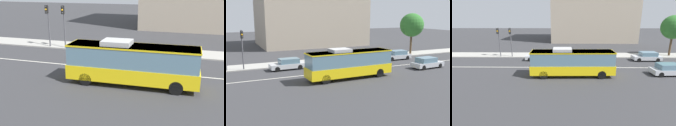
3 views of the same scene
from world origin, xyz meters
The scene contains 7 objects.
ground_plane centered at (0.00, 0.00, 0.00)m, with size 160.00×160.00×0.00m, color #333335.
sidewalk_kerb centered at (0.00, 7.61, 0.07)m, with size 80.00×3.77×0.14m, color #9E9B93.
lane_centre_line centered at (0.00, 0.00, 0.01)m, with size 76.00×0.16×0.01m, color silver.
transit_bus centered at (0.45, -3.45, 1.81)m, with size 10.05×2.71×3.46m.
sedan_silver centered at (-4.68, 4.16, 0.72)m, with size 4.56×1.96×1.46m.
traffic_light_near_corner centered at (-12.07, 6.00, 3.56)m, with size 0.34×0.62×5.20m.
traffic_light_mid_block centered at (-9.99, 6.02, 3.56)m, with size 0.33×0.62×5.20m.
Camera 1 is at (4.84, -22.85, 7.57)m, focal length 43.57 mm.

